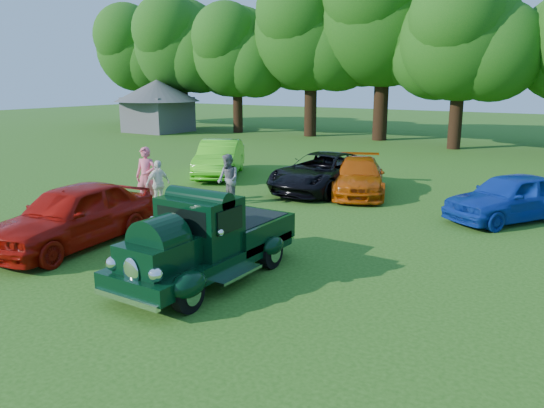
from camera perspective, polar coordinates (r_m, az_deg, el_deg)
The scene contains 12 objects.
ground at distance 12.00m, azimuth -7.06°, elevation -6.02°, with size 120.00×120.00×0.00m, color #234F12.
hero_pickup at distance 10.75m, azimuth -6.98°, elevation -4.14°, with size 2.05×4.40×1.72m.
red_convertible at distance 13.60m, azimuth -20.65°, elevation -1.12°, with size 1.80×4.48×1.53m, color #A10E06.
back_car_lime at distance 22.14m, azimuth -5.67°, elevation 4.90°, with size 1.56×4.47×1.47m, color #45C71A.
back_car_black at distance 19.16m, azimuth 5.43°, elevation 3.43°, with size 2.26×4.90×1.36m, color black.
back_car_orange at distance 18.82m, azimuth 9.32°, elevation 2.94°, with size 1.74×4.27×1.24m, color #B84706.
back_car_blue at distance 16.47m, azimuth 24.25°, elevation 0.68°, with size 1.61×4.01×1.37m, color #0E309E.
spectator_pink at distance 17.26m, azimuth -13.38°, elevation 2.90°, with size 0.68×0.45×1.88m, color #EB617C.
spectator_grey at distance 17.01m, azimuth -4.76°, elevation 2.64°, with size 0.79×0.62×1.63m, color slate.
spectator_white at distance 16.97m, azimuth -12.16°, elevation 2.13°, with size 0.87×0.36×1.49m, color white.
gazebo at distance 41.72m, azimuth -12.22°, elevation 10.89°, with size 6.40×6.40×3.90m.
tree_line at distance 33.50m, azimuth 23.17°, elevation 17.04°, with size 64.76×9.93×11.98m.
Camera 1 is at (7.29, -8.67, 3.95)m, focal length 35.00 mm.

